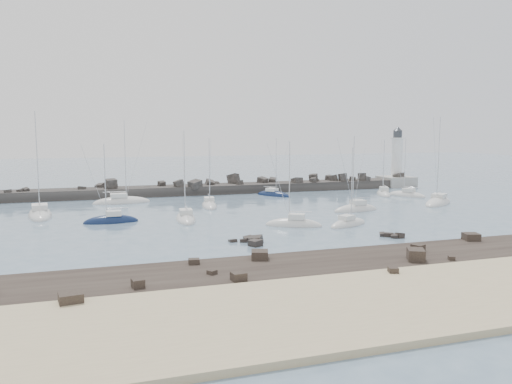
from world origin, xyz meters
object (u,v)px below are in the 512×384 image
Objects in this scene: sailboat_10 at (407,196)px; sailboat_11 at (438,203)px; lighthouse at (396,173)px; sailboat_4 at (122,202)px; sailboat_2 at (111,222)px; sailboat_8 at (273,195)px; sailboat_7 at (348,225)px; sailboat_12 at (383,194)px; sailboat_1 at (40,215)px; sailboat_6 at (209,206)px; sailboat_3 at (186,219)px; sailboat_9 at (356,210)px; sailboat_5 at (294,225)px.

sailboat_11 is at bearing -96.20° from sailboat_10.
lighthouse is 63.64m from sailboat_4.
sailboat_11 is at bearing 1.20° from sailboat_2.
sailboat_11 reaches higher than sailboat_8.
sailboat_7 is 35.41m from sailboat_12.
sailboat_1 is at bearing 152.68° from sailboat_7.
lighthouse is 1.28× the size of sailboat_7.
sailboat_1 reaches higher than sailboat_6.
sailboat_3 reaches higher than sailboat_2.
lighthouse is at bearing 49.73° from sailboat_7.
sailboat_1 reaches higher than sailboat_9.
sailboat_6 reaches higher than sailboat_10.
sailboat_9 is at bearing -133.28° from sailboat_12.
sailboat_9 is at bearing 56.18° from sailboat_7.
lighthouse is 29.44m from sailboat_11.
sailboat_1 is 63.56m from sailboat_12.
sailboat_6 is 0.97× the size of sailboat_9.
sailboat_11 reaches higher than sailboat_7.
sailboat_1 is 1.36× the size of sailboat_10.
sailboat_10 is at bearing -38.98° from sailboat_12.
lighthouse is at bearing 62.83° from sailboat_10.
sailboat_11 is at bearing -18.98° from sailboat_4.
sailboat_8 is 23.25m from sailboat_9.
sailboat_6 reaches higher than sailboat_12.
sailboat_12 is at bearing 40.29° from sailboat_5.
sailboat_3 is 31.14m from sailboat_8.
sailboat_8 is at bearing 16.43° from sailboat_1.
sailboat_4 is 56.18m from sailboat_11.
sailboat_9 reaches higher than sailboat_7.
sailboat_3 is 45.97m from sailboat_12.
sailboat_8 is 30.95m from sailboat_11.
sailboat_7 is at bearing -92.23° from sailboat_8.
sailboat_3 is 23.02m from sailboat_7.
sailboat_6 is 1.04× the size of sailboat_12.
sailboat_7 is (7.21, -1.88, -0.02)m from sailboat_5.
sailboat_1 is at bearing 168.06° from sailboat_9.
sailboat_4 is 1.26× the size of sailboat_6.
sailboat_2 is 0.95× the size of sailboat_6.
sailboat_10 is at bearing 2.91° from sailboat_1.
sailboat_9 is at bearing 31.78° from sailboat_5.
sailboat_12 is at bearing 46.72° from sailboat_9.
sailboat_9 is (27.56, -0.03, 0.01)m from sailboat_3.
sailboat_4 reaches higher than sailboat_6.
sailboat_1 is 66.87m from sailboat_10.
lighthouse reaches higher than sailboat_10.
sailboat_2 is at bearing -167.97° from sailboat_10.
sailboat_11 is (39.16, -9.31, 0.00)m from sailboat_6.
lighthouse reaches higher than sailboat_12.
lighthouse is 18.60m from sailboat_12.
sailboat_12 is at bearing 15.69° from sailboat_2.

